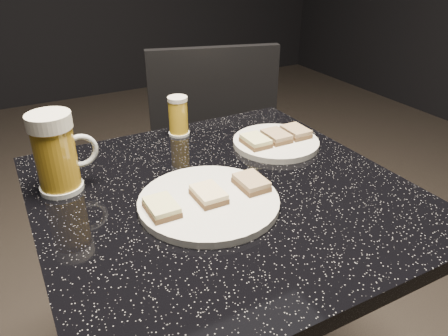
{
  "coord_description": "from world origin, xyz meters",
  "views": [
    {
      "loc": [
        -0.35,
        -0.65,
        1.19
      ],
      "look_at": [
        0.0,
        0.0,
        0.8
      ],
      "focal_mm": 35.0,
      "sensor_mm": 36.0,
      "label": 1
    }
  ],
  "objects_px": {
    "beer_tumbler": "(178,116)",
    "chair": "(222,173)",
    "table": "(224,284)",
    "plate_large": "(209,202)",
    "plate_small": "(276,143)",
    "beer_mug": "(57,153)"
  },
  "relations": [
    {
      "from": "chair",
      "to": "beer_mug",
      "type": "bearing_deg",
      "value": -148.93
    },
    {
      "from": "beer_tumbler",
      "to": "chair",
      "type": "bearing_deg",
      "value": 39.08
    },
    {
      "from": "plate_large",
      "to": "plate_small",
      "type": "bearing_deg",
      "value": 31.69
    },
    {
      "from": "plate_large",
      "to": "plate_small",
      "type": "relative_size",
      "value": 1.28
    },
    {
      "from": "plate_large",
      "to": "beer_mug",
      "type": "height_order",
      "value": "beer_mug"
    },
    {
      "from": "plate_small",
      "to": "table",
      "type": "distance_m",
      "value": 0.35
    },
    {
      "from": "plate_large",
      "to": "beer_tumbler",
      "type": "height_order",
      "value": "beer_tumbler"
    },
    {
      "from": "plate_small",
      "to": "chair",
      "type": "height_order",
      "value": "chair"
    },
    {
      "from": "beer_tumbler",
      "to": "table",
      "type": "bearing_deg",
      "value": -96.01
    },
    {
      "from": "plate_large",
      "to": "table",
      "type": "distance_m",
      "value": 0.26
    },
    {
      "from": "table",
      "to": "plate_large",
      "type": "bearing_deg",
      "value": -146.6
    },
    {
      "from": "plate_small",
      "to": "beer_tumbler",
      "type": "distance_m",
      "value": 0.25
    },
    {
      "from": "table",
      "to": "chair",
      "type": "distance_m",
      "value": 0.53
    },
    {
      "from": "plate_small",
      "to": "beer_mug",
      "type": "height_order",
      "value": "beer_mug"
    },
    {
      "from": "plate_small",
      "to": "plate_large",
      "type": "bearing_deg",
      "value": -148.31
    },
    {
      "from": "table",
      "to": "beer_mug",
      "type": "distance_m",
      "value": 0.45
    },
    {
      "from": "plate_large",
      "to": "beer_mug",
      "type": "relative_size",
      "value": 1.65
    },
    {
      "from": "beer_mug",
      "to": "beer_tumbler",
      "type": "xyz_separation_m",
      "value": [
        0.31,
        0.14,
        -0.03
      ]
    },
    {
      "from": "plate_small",
      "to": "beer_tumbler",
      "type": "relative_size",
      "value": 2.08
    },
    {
      "from": "beer_mug",
      "to": "beer_tumbler",
      "type": "relative_size",
      "value": 1.61
    },
    {
      "from": "plate_small",
      "to": "chair",
      "type": "relative_size",
      "value": 0.23
    },
    {
      "from": "plate_large",
      "to": "beer_tumbler",
      "type": "distance_m",
      "value": 0.34
    }
  ]
}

